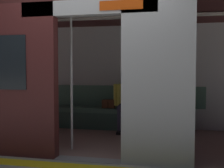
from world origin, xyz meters
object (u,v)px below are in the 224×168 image
Objects in this scene: train_car at (104,55)px; handbag at (109,104)px; book at (148,108)px; grab_pole_door at (72,81)px; bench_seat at (118,113)px; person_seated at (127,98)px.

train_car is 1.37m from handbag.
train_car is 29.09× the size of book.
grab_pole_door is at bearing 82.65° from handbag.
person_seated is at bearing 164.80° from bench_seat.
grab_pole_door is (0.34, 0.66, -0.42)m from train_car.
person_seated reaches higher than book.
handbag is at bearing -97.35° from grab_pole_door.
handbag is 0.12× the size of grab_pole_door.
bench_seat is 0.27m from handbag.
person_seated is 0.54× the size of grab_pole_door.
train_car reaches higher than bench_seat.
bench_seat is 1.81m from grab_pole_door.
train_car is 0.86m from grab_pole_door.
bench_seat is at bearing 173.46° from handbag.
train_car is 1.24m from person_seated.
book is at bearing -173.33° from bench_seat.
handbag reaches higher than bench_seat.
book is 0.10× the size of grab_pole_door.
train_car is at bearing 98.02° from handbag.
handbag is at bearing -14.00° from book.
bench_seat is at bearing -104.18° from grab_pole_door.
handbag is (0.39, -0.08, -0.14)m from person_seated.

